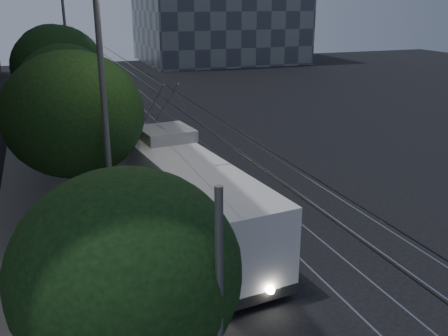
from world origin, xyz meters
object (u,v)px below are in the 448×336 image
streetlamp_near (115,69)px  car_white_c (95,102)px  car_white_a (108,124)px  car_white_b (100,115)px  streetlamp_far (71,31)px  car_white_d (76,85)px  trolleybus (185,193)px  pickup_silver (136,140)px

streetlamp_near → car_white_c: bearing=86.0°
car_white_a → car_white_b: size_ratio=1.00×
car_white_c → streetlamp_far: 6.48m
car_white_c → streetlamp_near: streetlamp_near is taller
car_white_d → streetlamp_near: bearing=-103.2°
trolleybus → pickup_silver: bearing=83.0°
streetlamp_far → car_white_b: bearing=-54.6°
streetlamp_near → trolleybus: bearing=20.1°
trolleybus → car_white_b: size_ratio=2.91×
pickup_silver → car_white_c: bearing=93.1°
car_white_a → car_white_b: 3.63m
trolleybus → car_white_b: bearing=86.4°
streetlamp_far → pickup_silver: bearing=-77.7°
streetlamp_near → car_white_d: bearing=88.2°
car_white_a → car_white_d: bearing=94.7°
streetlamp_near → streetlamp_far: streetlamp_near is taller
streetlamp_near → streetlamp_far: 22.79m
car_white_d → streetlamp_near: streetlamp_near is taller
trolleybus → streetlamp_far: size_ratio=1.10×
pickup_silver → car_white_b: pickup_silver is taller
car_white_a → car_white_d: size_ratio=0.98×
pickup_silver → streetlamp_far: bearing=101.7°
car_white_c → streetlamp_near: bearing=-76.8°
trolleybus → pickup_silver: (0.20, 11.09, -0.77)m
car_white_c → pickup_silver: bearing=-69.0°
car_white_d → streetlamp_near: size_ratio=0.38×
streetlamp_near → car_white_a: bearing=84.1°
car_white_a → streetlamp_far: bearing=107.3°
pickup_silver → streetlamp_far: streetlamp_far is taller
car_white_a → streetlamp_far: streetlamp_far is taller
car_white_b → car_white_a: bearing=-68.9°
car_white_a → streetlamp_near: size_ratio=0.38×
trolleybus → car_white_a: trolleybus is taller
car_white_d → trolleybus: bearing=-99.1°
car_white_a → car_white_c: car_white_c is taller
car_white_d → streetlamp_near: (-1.07, -34.83, 5.87)m
car_white_b → trolleybus: bearing=-68.5°
pickup_silver → car_white_a: (-0.90, 5.28, -0.17)m
trolleybus → car_white_c: 24.43m
pickup_silver → trolleybus: bearing=-91.7°
car_white_c → streetlamp_far: (-1.47, -2.51, 5.79)m
pickup_silver → car_white_a: bearing=98.9°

